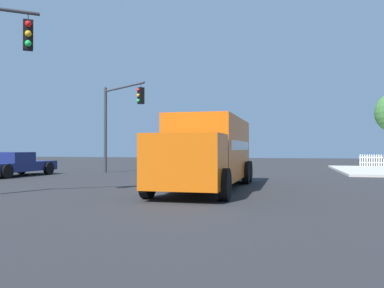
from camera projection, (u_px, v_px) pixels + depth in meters
name	position (u px, v px, depth m)	size (l,w,h in m)	color
ground_plane	(201.00, 186.00, 17.06)	(100.00, 100.00, 0.00)	#2B2B2D
delivery_truck	(208.00, 151.00, 15.80)	(2.83, 8.52, 2.83)	orange
traffic_light_secondary	(117.00, 114.00, 25.04)	(3.88, 2.91, 5.61)	#38383D
pickup_navy	(14.00, 163.00, 22.80)	(2.53, 5.32, 1.38)	navy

